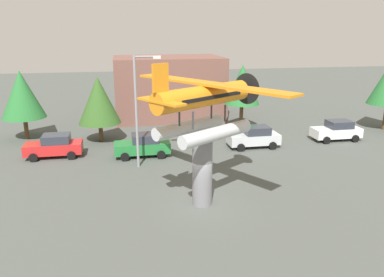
# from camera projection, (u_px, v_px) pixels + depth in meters

# --- Properties ---
(ground_plane) EXTENTS (140.00, 140.00, 0.00)m
(ground_plane) POSITION_uv_depth(u_px,v_px,m) (202.00, 204.00, 21.17)
(ground_plane) COLOR #4C514C
(display_pedestal) EXTENTS (1.10, 1.10, 3.94)m
(display_pedestal) POSITION_uv_depth(u_px,v_px,m) (202.00, 171.00, 20.62)
(display_pedestal) COLOR slate
(display_pedestal) RESTS_ON ground
(floatplane_monument) EXTENTS (7.05, 9.30, 4.00)m
(floatplane_monument) POSITION_uv_depth(u_px,v_px,m) (205.00, 105.00, 19.68)
(floatplane_monument) COLOR silver
(floatplane_monument) RESTS_ON display_pedestal
(car_near_red) EXTENTS (4.20, 2.02, 1.76)m
(car_near_red) POSITION_uv_depth(u_px,v_px,m) (54.00, 146.00, 28.66)
(car_near_red) COLOR red
(car_near_red) RESTS_ON ground
(car_mid_green) EXTENTS (4.20, 2.02, 1.76)m
(car_mid_green) POSITION_uv_depth(u_px,v_px,m) (143.00, 145.00, 28.82)
(car_mid_green) COLOR #237A38
(car_mid_green) RESTS_ON ground
(car_far_silver) EXTENTS (4.20, 2.02, 1.76)m
(car_far_silver) POSITION_uv_depth(u_px,v_px,m) (254.00, 137.00, 31.03)
(car_far_silver) COLOR silver
(car_far_silver) RESTS_ON ground
(car_distant_white) EXTENTS (4.20, 2.02, 1.76)m
(car_distant_white) POSITION_uv_depth(u_px,v_px,m) (337.00, 130.00, 32.99)
(car_distant_white) COLOR white
(car_distant_white) RESTS_ON ground
(streetlight_primary) EXTENTS (1.84, 0.28, 7.78)m
(streetlight_primary) POSITION_uv_depth(u_px,v_px,m) (139.00, 104.00, 25.62)
(streetlight_primary) COLOR gray
(streetlight_primary) RESTS_ON ground
(storefront_building) EXTENTS (11.46, 7.63, 6.57)m
(storefront_building) POSITION_uv_depth(u_px,v_px,m) (168.00, 87.00, 41.17)
(storefront_building) COLOR brown
(storefront_building) RESTS_ON ground
(tree_west) EXTENTS (3.71, 3.71, 6.04)m
(tree_west) POSITION_uv_depth(u_px,v_px,m) (22.00, 95.00, 32.57)
(tree_west) COLOR brown
(tree_west) RESTS_ON ground
(tree_east) EXTENTS (3.59, 3.59, 5.63)m
(tree_east) POSITION_uv_depth(u_px,v_px,m) (99.00, 100.00, 31.91)
(tree_east) COLOR brown
(tree_east) RESTS_ON ground
(tree_center_back) EXTENTS (3.35, 3.35, 6.21)m
(tree_center_back) POSITION_uv_depth(u_px,v_px,m) (242.00, 85.00, 35.74)
(tree_center_back) COLOR brown
(tree_center_back) RESTS_ON ground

